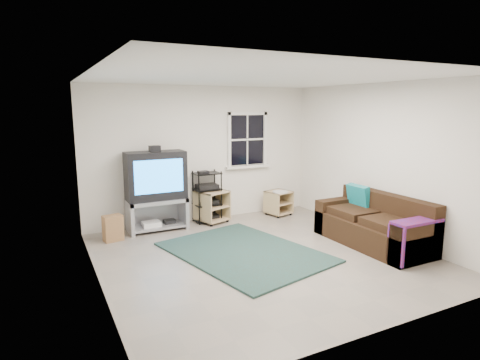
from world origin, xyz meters
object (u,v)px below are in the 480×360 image
tv_unit (156,184)px  sofa (375,226)px  side_table_left (211,205)px  side_table_right (278,201)px  av_rack (207,200)px

tv_unit → sofa: tv_unit is taller
tv_unit → sofa: (2.91, -2.38, -0.53)m
tv_unit → side_table_left: size_ratio=2.31×
tv_unit → side_table_right: tv_unit is taller
tv_unit → side_table_left: bearing=2.2°
av_rack → side_table_left: 0.12m
side_table_left → av_rack: bearing=141.3°
tv_unit → side_table_left: tv_unit is taller
side_table_left → side_table_right: 1.44m
av_rack → side_table_left: av_rack is taller
tv_unit → side_table_right: 2.57m
av_rack → side_table_left: size_ratio=1.50×
side_table_right → sofa: bearing=-79.8°
av_rack → side_table_right: bearing=-7.4°
side_table_right → sofa: (0.41, -2.27, 0.02)m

